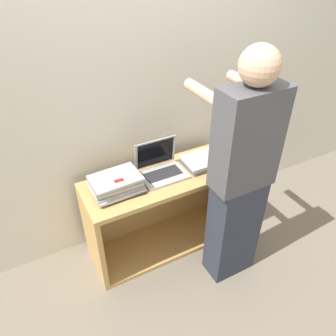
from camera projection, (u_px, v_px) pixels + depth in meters
ground_plane at (177, 260)px, 2.62m from camera, size 12.00×12.00×0.00m
wall_back at (142, 94)px, 2.32m from camera, size 8.00×0.05×2.40m
cart at (160, 207)px, 2.63m from camera, size 1.20×0.45×0.69m
laptop_open at (161, 168)px, 2.39m from camera, size 0.33×0.26×0.25m
laptop_stack_left at (116, 184)px, 2.21m from camera, size 0.35×0.25×0.13m
laptop_stack_right at (205, 160)px, 2.51m from camera, size 0.34×0.24×0.06m
person at (240, 179)px, 2.09m from camera, size 0.40×0.53×1.69m
inventory_tag at (119, 180)px, 2.13m from camera, size 0.06×0.02×0.01m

